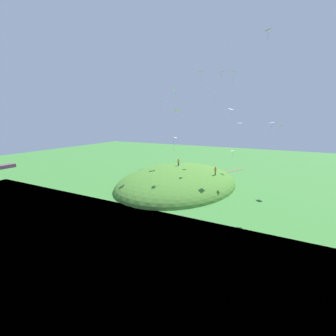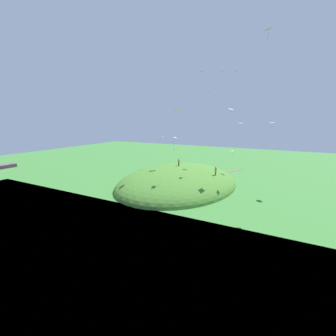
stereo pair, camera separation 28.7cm
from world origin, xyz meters
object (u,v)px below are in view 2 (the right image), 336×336
object	(u,v)px
kite_4	(175,139)
kite_8	(282,126)
kite_3	(201,73)
kite_7	(231,109)
kite_0	(163,137)
kite_1	(214,93)
kite_2	(240,124)
kite_15	(232,152)
kite_10	(175,90)
kite_12	(160,102)
person_on_hilltop	(179,161)
kite_6	(177,111)
kite_14	(272,123)
kite_5	(223,72)
kite_13	(233,72)
kite_9	(268,30)
kite_11	(220,78)
person_with_child	(216,170)

from	to	relation	value
kite_4	kite_8	xyz separation A→B (m)	(16.73, -13.79, 1.73)
kite_3	kite_7	distance (m)	9.31
kite_3	kite_0	bearing A→B (deg)	59.38
kite_7	kite_8	size ratio (longest dim) A/B	1.07
kite_0	kite_1	world-z (taller)	kite_1
kite_2	kite_15	bearing A→B (deg)	-174.69
kite_0	kite_10	size ratio (longest dim) A/B	0.72
kite_2	kite_12	size ratio (longest dim) A/B	1.21
person_on_hilltop	kite_6	world-z (taller)	kite_6
kite_14	kite_15	world-z (taller)	kite_14
kite_5	person_on_hilltop	bearing A→B (deg)	58.69
kite_10	kite_13	bearing A→B (deg)	-126.37
kite_10	kite_9	bearing A→B (deg)	-134.84
kite_9	kite_11	size ratio (longest dim) A/B	0.90
kite_12	kite_2	bearing A→B (deg)	-48.38
kite_4	kite_15	xyz separation A→B (m)	(10.77, -6.35, -2.81)
kite_3	kite_11	bearing A→B (deg)	-6.04
kite_0	kite_4	distance (m)	24.72
kite_5	kite_12	bearing A→B (deg)	78.17
person_on_hilltop	kite_2	size ratio (longest dim) A/B	0.76
kite_13	kite_7	bearing A→B (deg)	13.67
kite_5	kite_12	size ratio (longest dim) A/B	0.66
kite_14	kite_13	bearing A→B (deg)	54.65
person_on_hilltop	kite_8	distance (m)	21.26
kite_8	kite_11	world-z (taller)	kite_11
kite_1	kite_10	xyz separation A→B (m)	(7.01, 12.07, 2.00)
kite_3	kite_4	distance (m)	17.51
kite_3	kite_8	bearing A→B (deg)	-75.80
kite_7	kite_15	distance (m)	7.82
kite_10	kite_13	xyz separation A→B (m)	(-12.44, -16.89, 0.58)
kite_1	kite_8	xyz separation A→B (m)	(1.26, -12.75, -6.36)
kite_10	kite_12	bearing A→B (deg)	-167.84
kite_5	kite_12	distance (m)	13.99
kite_3	kite_6	xyz separation A→B (m)	(2.11, 5.98, -7.02)
kite_11	kite_13	world-z (taller)	kite_11
kite_3	kite_12	distance (m)	9.63
kite_1	kite_9	world-z (taller)	kite_9
kite_2	kite_3	xyz separation A→B (m)	(-9.09, 6.21, 9.71)
kite_11	kite_7	bearing A→B (deg)	-153.07
person_with_child	kite_15	world-z (taller)	kite_15
kite_1	kite_3	xyz separation A→B (m)	(-2.46, 1.95, 3.60)
kite_4	kite_10	xyz separation A→B (m)	(22.48, 11.03, 10.10)
kite_3	kite_10	xyz separation A→B (m)	(9.47, 10.11, -1.59)
kite_8	kite_10	world-z (taller)	kite_10
person_with_child	kite_9	bearing A→B (deg)	142.30
person_on_hilltop	kite_12	distance (m)	13.22
person_on_hilltop	kite_6	bearing A→B (deg)	96.67
kite_3	kite_7	xyz separation A→B (m)	(-0.42, -6.15, -6.97)
kite_1	kite_14	size ratio (longest dim) A/B	1.47
kite_9	kite_14	world-z (taller)	kite_9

